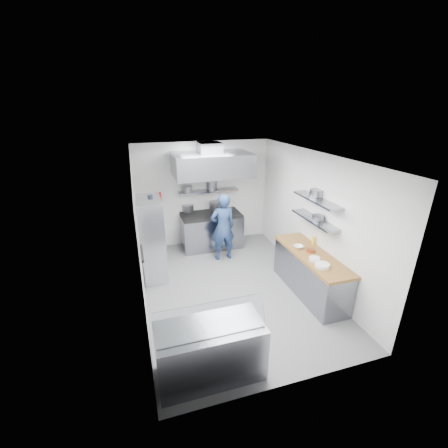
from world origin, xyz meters
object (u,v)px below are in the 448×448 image
object	(u,v)px
chef	(223,227)
display_case	(210,351)
wire_rack	(152,239)
gas_range	(211,231)

from	to	relation	value
chef	display_case	xyz separation A→B (m)	(-1.19, -3.34, -0.43)
chef	wire_rack	xyz separation A→B (m)	(-1.72, -0.37, 0.07)
gas_range	chef	bearing A→B (deg)	-82.96
wire_rack	gas_range	bearing A→B (deg)	34.72
wire_rack	display_case	xyz separation A→B (m)	(0.53, -2.97, -0.50)
wire_rack	display_case	bearing A→B (deg)	-79.88
gas_range	wire_rack	world-z (taller)	wire_rack
chef	wire_rack	distance (m)	1.76
gas_range	wire_rack	distance (m)	2.04
gas_range	display_case	size ratio (longest dim) A/B	1.07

